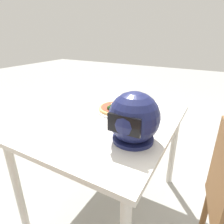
{
  "coord_description": "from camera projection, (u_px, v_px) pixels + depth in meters",
  "views": [
    {
      "loc": [
        -0.61,
        1.01,
        1.29
      ],
      "look_at": [
        0.0,
        -0.08,
        0.77
      ],
      "focal_mm": 30.59,
      "sensor_mm": 36.0,
      "label": 1
    }
  ],
  "objects": [
    {
      "name": "pizza_plate",
      "position": [
        117.0,
        110.0,
        1.43
      ],
      "size": [
        0.31,
        0.31,
        0.01
      ],
      "primitive_type": "cylinder",
      "color": "white",
      "rests_on": "dining_table"
    },
    {
      "name": "ground_plane",
      "position": [
        107.0,
        201.0,
        1.58
      ],
      "size": [
        14.0,
        14.0,
        0.0
      ],
      "primitive_type": "plane",
      "color": "#9E9E99"
    },
    {
      "name": "motorcycle_helmet",
      "position": [
        134.0,
        118.0,
        0.99
      ],
      "size": [
        0.27,
        0.27,
        0.27
      ],
      "color": "#191E4C",
      "rests_on": "dining_table"
    },
    {
      "name": "pizza",
      "position": [
        117.0,
        108.0,
        1.42
      ],
      "size": [
        0.27,
        0.27,
        0.05
      ],
      "color": "tan",
      "rests_on": "pizza_plate"
    },
    {
      "name": "dining_table",
      "position": [
        107.0,
        131.0,
        1.33
      ],
      "size": [
        0.89,
        1.09,
        0.75
      ],
      "color": "beige",
      "rests_on": "ground"
    }
  ]
}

